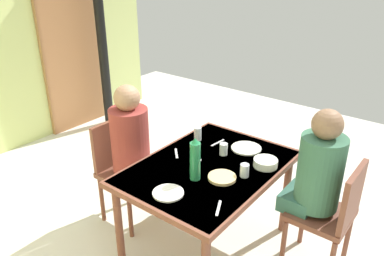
# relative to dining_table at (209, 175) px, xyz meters

# --- Properties ---
(door_wooden) EXTENTS (0.80, 0.05, 2.00)m
(door_wooden) POSITION_rel_dining_table_xyz_m (0.86, 2.72, 0.35)
(door_wooden) COLOR #99643D
(door_wooden) RESTS_ON ground_plane
(stove_pipe_column) EXTENTS (0.12, 0.12, 2.59)m
(stove_pipe_column) POSITION_rel_dining_table_xyz_m (1.15, 2.45, 0.64)
(stove_pipe_column) COLOR black
(stove_pipe_column) RESTS_ON ground_plane
(dining_table) EXTENTS (1.23, 0.89, 0.73)m
(dining_table) POSITION_rel_dining_table_xyz_m (0.00, 0.00, 0.00)
(dining_table) COLOR brown
(dining_table) RESTS_ON ground_plane
(chair_near_diner) EXTENTS (0.40, 0.40, 0.87)m
(chair_near_diner) POSITION_rel_dining_table_xyz_m (0.32, -0.80, -0.16)
(chair_near_diner) COLOR brown
(chair_near_diner) RESTS_ON ground_plane
(chair_far_diner) EXTENTS (0.40, 0.40, 0.87)m
(chair_far_diner) POSITION_rel_dining_table_xyz_m (-0.11, 0.80, -0.16)
(chair_far_diner) COLOR brown
(chair_far_diner) RESTS_ON ground_plane
(person_near_diner) EXTENTS (0.30, 0.37, 0.77)m
(person_near_diner) POSITION_rel_dining_table_xyz_m (0.32, -0.66, 0.13)
(person_near_diner) COLOR #326353
(person_near_diner) RESTS_ON ground_plane
(person_far_diner) EXTENTS (0.30, 0.37, 0.77)m
(person_far_diner) POSITION_rel_dining_table_xyz_m (-0.11, 0.66, 0.13)
(person_far_diner) COLOR maroon
(person_far_diner) RESTS_ON ground_plane
(water_bottle_green_near) EXTENTS (0.07, 0.07, 0.30)m
(water_bottle_green_near) POSITION_rel_dining_table_xyz_m (-0.19, -0.03, 0.22)
(water_bottle_green_near) COLOR #247B49
(water_bottle_green_near) RESTS_ON dining_table
(serving_bowl_center) EXTENTS (0.17, 0.17, 0.05)m
(serving_bowl_center) POSITION_rel_dining_table_xyz_m (0.24, -0.32, 0.10)
(serving_bowl_center) COLOR silver
(serving_bowl_center) RESTS_ON dining_table
(dinner_plate_near_left) EXTENTS (0.20, 0.20, 0.01)m
(dinner_plate_near_left) POSITION_rel_dining_table_xyz_m (-0.44, -0.00, 0.08)
(dinner_plate_near_left) COLOR white
(dinner_plate_near_left) RESTS_ON dining_table
(dinner_plate_near_right) EXTENTS (0.23, 0.23, 0.01)m
(dinner_plate_near_right) POSITION_rel_dining_table_xyz_m (0.38, -0.08, 0.08)
(dinner_plate_near_right) COLOR white
(dinner_plate_near_right) RESTS_ON dining_table
(drinking_glass_by_near_diner) EXTENTS (0.06, 0.06, 0.11)m
(drinking_glass_by_near_diner) POSITION_rel_dining_table_xyz_m (0.28, 0.31, 0.13)
(drinking_glass_by_near_diner) COLOR silver
(drinking_glass_by_near_diner) RESTS_ON dining_table
(drinking_glass_by_far_diner) EXTENTS (0.06, 0.06, 0.09)m
(drinking_glass_by_far_diner) POSITION_rel_dining_table_xyz_m (0.20, 0.01, 0.12)
(drinking_glass_by_far_diner) COLOR silver
(drinking_glass_by_far_diner) RESTS_ON dining_table
(drinking_glass_spare_center) EXTENTS (0.06, 0.06, 0.09)m
(drinking_glass_spare_center) POSITION_rel_dining_table_xyz_m (0.03, -0.27, 0.12)
(drinking_glass_spare_center) COLOR silver
(drinking_glass_spare_center) RESTS_ON dining_table
(bread_plate_sliced) EXTENTS (0.19, 0.19, 0.02)m
(bread_plate_sliced) POSITION_rel_dining_table_xyz_m (-0.09, -0.17, 0.09)
(bread_plate_sliced) COLOR #DBB77A
(bread_plate_sliced) RESTS_ON dining_table
(cutlery_knife_near) EXTENTS (0.12, 0.12, 0.00)m
(cutlery_knife_near) POSITION_rel_dining_table_xyz_m (-0.00, 0.29, 0.08)
(cutlery_knife_near) COLOR silver
(cutlery_knife_near) RESTS_ON dining_table
(cutlery_fork_near) EXTENTS (0.15, 0.03, 0.00)m
(cutlery_fork_near) POSITION_rel_dining_table_xyz_m (0.33, 0.15, 0.08)
(cutlery_fork_near) COLOR silver
(cutlery_fork_near) RESTS_ON dining_table
(cutlery_knife_far) EXTENTS (0.14, 0.08, 0.00)m
(cutlery_knife_far) POSITION_rel_dining_table_xyz_m (-0.37, -0.33, 0.08)
(cutlery_knife_far) COLOR silver
(cutlery_knife_far) RESTS_ON dining_table
(cutlery_fork_far) EXTENTS (0.15, 0.06, 0.00)m
(cutlery_fork_far) POSITION_rel_dining_table_xyz_m (-0.04, 0.07, 0.08)
(cutlery_fork_far) COLOR silver
(cutlery_fork_far) RESTS_ON dining_table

